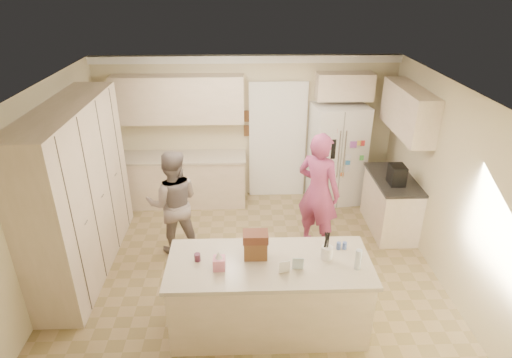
{
  "coord_description": "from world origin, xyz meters",
  "views": [
    {
      "loc": [
        -0.07,
        -4.97,
        3.83
      ],
      "look_at": [
        0.1,
        0.35,
        1.25
      ],
      "focal_mm": 30.0,
      "sensor_mm": 36.0,
      "label": 1
    }
  ],
  "objects_px": {
    "refrigerator": "(336,154)",
    "coffee_maker": "(397,175)",
    "teen_girl": "(318,192)",
    "island_base": "(269,296)",
    "dollhouse_body": "(255,249)",
    "teen_boy": "(173,203)",
    "utensil_crock": "(327,253)",
    "tissue_box": "(219,263)"
  },
  "relations": [
    {
      "from": "refrigerator",
      "to": "coffee_maker",
      "type": "xyz_separation_m",
      "value": [
        0.66,
        -1.24,
        0.17
      ]
    },
    {
      "from": "refrigerator",
      "to": "teen_girl",
      "type": "relative_size",
      "value": 0.98
    },
    {
      "from": "island_base",
      "to": "refrigerator",
      "type": "bearing_deg",
      "value": 66.04
    },
    {
      "from": "dollhouse_body",
      "to": "teen_girl",
      "type": "distance_m",
      "value": 1.85
    },
    {
      "from": "teen_boy",
      "to": "dollhouse_body",
      "type": "bearing_deg",
      "value": 120.8
    },
    {
      "from": "teen_boy",
      "to": "teen_girl",
      "type": "distance_m",
      "value": 2.13
    },
    {
      "from": "utensil_crock",
      "to": "teen_girl",
      "type": "relative_size",
      "value": 0.08
    },
    {
      "from": "coffee_maker",
      "to": "utensil_crock",
      "type": "distance_m",
      "value": 2.32
    },
    {
      "from": "refrigerator",
      "to": "tissue_box",
      "type": "relative_size",
      "value": 12.86
    },
    {
      "from": "refrigerator",
      "to": "teen_boy",
      "type": "xyz_separation_m",
      "value": [
        -2.69,
        -1.53,
        -0.09
      ]
    },
    {
      "from": "refrigerator",
      "to": "dollhouse_body",
      "type": "relative_size",
      "value": 6.92
    },
    {
      "from": "refrigerator",
      "to": "teen_girl",
      "type": "bearing_deg",
      "value": -119.28
    },
    {
      "from": "teen_boy",
      "to": "refrigerator",
      "type": "bearing_deg",
      "value": -156.86
    },
    {
      "from": "refrigerator",
      "to": "utensil_crock",
      "type": "relative_size",
      "value": 12.0
    },
    {
      "from": "refrigerator",
      "to": "utensil_crock",
      "type": "height_order",
      "value": "refrigerator"
    },
    {
      "from": "utensil_crock",
      "to": "island_base",
      "type": "bearing_deg",
      "value": -175.6
    },
    {
      "from": "refrigerator",
      "to": "coffee_maker",
      "type": "height_order",
      "value": "refrigerator"
    },
    {
      "from": "island_base",
      "to": "teen_girl",
      "type": "relative_size",
      "value": 1.2
    },
    {
      "from": "tissue_box",
      "to": "teen_boy",
      "type": "xyz_separation_m",
      "value": [
        -0.75,
        1.7,
        -0.19
      ]
    },
    {
      "from": "teen_boy",
      "to": "teen_girl",
      "type": "height_order",
      "value": "teen_girl"
    },
    {
      "from": "utensil_crock",
      "to": "refrigerator",
      "type": "bearing_deg",
      "value": 76.46
    },
    {
      "from": "coffee_maker",
      "to": "tissue_box",
      "type": "bearing_deg",
      "value": -142.43
    },
    {
      "from": "coffee_maker",
      "to": "teen_boy",
      "type": "relative_size",
      "value": 0.19
    },
    {
      "from": "refrigerator",
      "to": "tissue_box",
      "type": "distance_m",
      "value": 3.78
    },
    {
      "from": "teen_boy",
      "to": "utensil_crock",
      "type": "bearing_deg",
      "value": 134.88
    },
    {
      "from": "island_base",
      "to": "teen_boy",
      "type": "bearing_deg",
      "value": 128.97
    },
    {
      "from": "tissue_box",
      "to": "teen_girl",
      "type": "relative_size",
      "value": 0.08
    },
    {
      "from": "coffee_maker",
      "to": "dollhouse_body",
      "type": "xyz_separation_m",
      "value": [
        -2.2,
        -1.8,
        -0.03
      ]
    },
    {
      "from": "refrigerator",
      "to": "island_base",
      "type": "height_order",
      "value": "refrigerator"
    },
    {
      "from": "refrigerator",
      "to": "dollhouse_body",
      "type": "distance_m",
      "value": 3.41
    },
    {
      "from": "refrigerator",
      "to": "teen_girl",
      "type": "xyz_separation_m",
      "value": [
        -0.57,
        -1.46,
        0.02
      ]
    },
    {
      "from": "island_base",
      "to": "dollhouse_body",
      "type": "distance_m",
      "value": 0.62
    },
    {
      "from": "teen_girl",
      "to": "dollhouse_body",
      "type": "bearing_deg",
      "value": 95.0
    },
    {
      "from": "island_base",
      "to": "utensil_crock",
      "type": "distance_m",
      "value": 0.86
    },
    {
      "from": "coffee_maker",
      "to": "teen_girl",
      "type": "xyz_separation_m",
      "value": [
        -1.22,
        -0.23,
        -0.15
      ]
    },
    {
      "from": "dollhouse_body",
      "to": "teen_girl",
      "type": "height_order",
      "value": "teen_girl"
    },
    {
      "from": "tissue_box",
      "to": "teen_boy",
      "type": "height_order",
      "value": "teen_boy"
    },
    {
      "from": "island_base",
      "to": "tissue_box",
      "type": "xyz_separation_m",
      "value": [
        -0.55,
        -0.1,
        0.56
      ]
    },
    {
      "from": "tissue_box",
      "to": "teen_boy",
      "type": "relative_size",
      "value": 0.09
    },
    {
      "from": "refrigerator",
      "to": "island_base",
      "type": "xyz_separation_m",
      "value": [
        -1.39,
        -3.14,
        -0.46
      ]
    },
    {
      "from": "island_base",
      "to": "tissue_box",
      "type": "bearing_deg",
      "value": -169.7
    },
    {
      "from": "refrigerator",
      "to": "dollhouse_body",
      "type": "xyz_separation_m",
      "value": [
        -1.54,
        -3.04,
        0.14
      ]
    }
  ]
}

